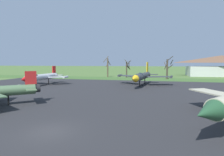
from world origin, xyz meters
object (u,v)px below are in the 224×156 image
jet_fighter_front_right (142,76)px  visitor_building (221,66)px  jet_fighter_rear_center (42,77)px  info_placard_rear_center (20,87)px

jet_fighter_front_right → visitor_building: visitor_building is taller
jet_fighter_rear_center → visitor_building: size_ratio=0.54×
jet_fighter_front_right → visitor_building: (29.64, 39.89, 2.01)m
jet_fighter_rear_center → visitor_building: 70.37m
jet_fighter_rear_center → info_placard_rear_center: size_ratio=13.25×
info_placard_rear_center → visitor_building: (53.57, 53.27, 3.64)m
jet_fighter_front_right → info_placard_rear_center: size_ratio=15.04×
jet_fighter_front_right → jet_fighter_rear_center: 24.87m
jet_fighter_front_right → info_placard_rear_center: jet_fighter_front_right is taller
visitor_building → jet_fighter_front_right: bearing=-126.6°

